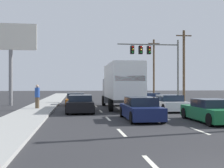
{
  "coord_description": "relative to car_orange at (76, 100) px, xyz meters",
  "views": [
    {
      "loc": [
        -3.61,
        -5.05,
        1.98
      ],
      "look_at": [
        -0.66,
        18.42,
        2.05
      ],
      "focal_mm": 46.98,
      "sensor_mm": 36.0,
      "label": 1
    }
  ],
  "objects": [
    {
      "name": "ground_plane",
      "position": [
        3.58,
        1.68,
        -0.55
      ],
      "size": [
        140.0,
        140.0,
        0.0
      ],
      "primitive_type": "plane",
      "color": "#2B2B2D"
    },
    {
      "name": "sidewalk_right",
      "position": [
        10.12,
        -3.32,
        -0.48
      ],
      "size": [
        2.58,
        80.0,
        0.14
      ],
      "primitive_type": "cube",
      "color": "#9E9E99",
      "rests_on": "ground_plane"
    },
    {
      "name": "sidewalk_left",
      "position": [
        -2.96,
        -3.32,
        -0.48
      ],
      "size": [
        2.58,
        80.0,
        0.14
      ],
      "primitive_type": "cube",
      "color": "#9E9E99",
      "rests_on": "ground_plane"
    },
    {
      "name": "lane_markings",
      "position": [
        3.58,
        -1.34,
        -0.55
      ],
      "size": [
        3.54,
        52.0,
        0.01
      ],
      "color": "silver",
      "rests_on": "ground_plane"
    },
    {
      "name": "car_orange",
      "position": [
        0.0,
        0.0,
        0.0
      ],
      "size": [
        1.88,
        4.42,
        1.2
      ],
      "color": "orange",
      "rests_on": "ground_plane"
    },
    {
      "name": "car_black",
      "position": [
        0.34,
        -6.86,
        0.04
      ],
      "size": [
        2.05,
        4.74,
        1.25
      ],
      "color": "black",
      "rests_on": "ground_plane"
    },
    {
      "name": "box_truck",
      "position": [
        3.72,
        -4.4,
        1.55
      ],
      "size": [
        2.57,
        9.2,
        3.65
      ],
      "color": "white",
      "rests_on": "ground_plane"
    },
    {
      "name": "car_navy",
      "position": [
        3.64,
        -12.18,
        0.05
      ],
      "size": [
        1.83,
        4.33,
        1.3
      ],
      "color": "#141E4C",
      "rests_on": "ground_plane"
    },
    {
      "name": "car_blue",
      "position": [
        7.16,
        -0.28,
        0.01
      ],
      "size": [
        1.84,
        4.57,
        1.21
      ],
      "color": "#1E389E",
      "rests_on": "ground_plane"
    },
    {
      "name": "car_white",
      "position": [
        6.97,
        -7.0,
        0.02
      ],
      "size": [
        1.91,
        4.07,
        1.24
      ],
      "color": "white",
      "rests_on": "ground_plane"
    },
    {
      "name": "car_green",
      "position": [
        7.22,
        -13.47,
        0.02
      ],
      "size": [
        1.96,
        4.47,
        1.23
      ],
      "color": "#196B38",
      "rests_on": "ground_plane"
    },
    {
      "name": "traffic_signal_mast",
      "position": [
        8.7,
        4.68,
        4.94
      ],
      "size": [
        7.27,
        0.69,
        7.26
      ],
      "color": "#595B56",
      "rests_on": "ground_plane"
    },
    {
      "name": "utility_pole_mid",
      "position": [
        12.32,
        3.85,
        3.7
      ],
      "size": [
        1.8,
        0.28,
        8.23
      ],
      "color": "brown",
      "rests_on": "ground_plane"
    },
    {
      "name": "utility_pole_far",
      "position": [
        11.9,
        15.22,
        4.05
      ],
      "size": [
        1.8,
        0.28,
        8.93
      ],
      "color": "brown",
      "rests_on": "ground_plane"
    },
    {
      "name": "roadside_billboard",
      "position": [
        -6.19,
        0.74,
        5.22
      ],
      "size": [
        4.9,
        0.36,
        7.9
      ],
      "color": "slate",
      "rests_on": "ground_plane"
    },
    {
      "name": "pedestrian_near_corner",
      "position": [
        -3.01,
        -4.71,
        0.52
      ],
      "size": [
        0.38,
        0.38,
        1.86
      ],
      "color": "brown",
      "rests_on": "sidewalk_left"
    }
  ]
}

